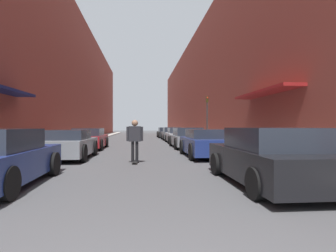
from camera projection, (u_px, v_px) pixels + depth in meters
The scene contains 15 objects.
ground at pixel (140, 142), 23.70m from camera, with size 124.40×124.40×0.00m, color #424244.
curb_strip_left at pixel (94, 138), 28.80m from camera, with size 1.80×56.55×0.12m.
curb_strip_right at pixel (185, 138), 29.85m from camera, with size 1.80×56.55×0.12m.
building_row_left at pixel (67, 79), 28.51m from camera, with size 4.90×56.55×13.04m.
building_row_right at pixel (210, 88), 30.15m from camera, with size 4.90×56.55×11.67m.
parked_car_left_1 at pixel (68, 144), 11.27m from camera, with size 1.98×3.95×1.25m.
parked_car_left_2 at pixel (89, 139), 16.17m from camera, with size 1.92×4.08×1.28m.
parked_car_right_0 at pixel (268, 157), 6.32m from camera, with size 1.95×4.24×1.37m.
parked_car_right_1 at pixel (206, 143), 12.01m from camera, with size 2.00×4.07×1.27m.
parked_car_right_2 at pixel (187, 138), 17.10m from camera, with size 1.97×4.41×1.32m.
parked_car_right_3 at pixel (178, 136), 22.02m from camera, with size 1.91×4.00×1.28m.
parked_car_right_4 at pixel (172, 134), 26.89m from camera, with size 2.00×3.91×1.30m.
parked_car_right_5 at pixel (165, 133), 32.34m from camera, with size 1.85×4.25×1.26m.
skateboarder at pixel (135, 137), 9.94m from camera, with size 0.63×0.78×1.65m.
traffic_light at pixel (207, 114), 19.66m from camera, with size 0.16×0.22×3.53m.
Camera 1 is at (0.09, -1.22, 1.41)m, focal length 28.00 mm.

